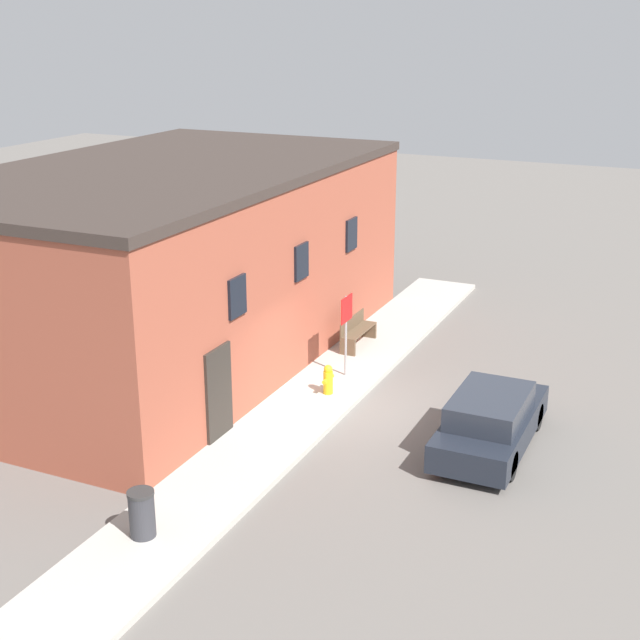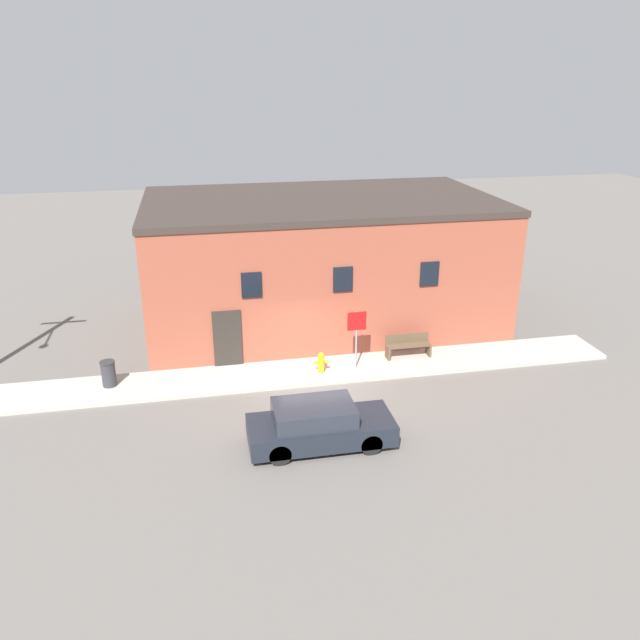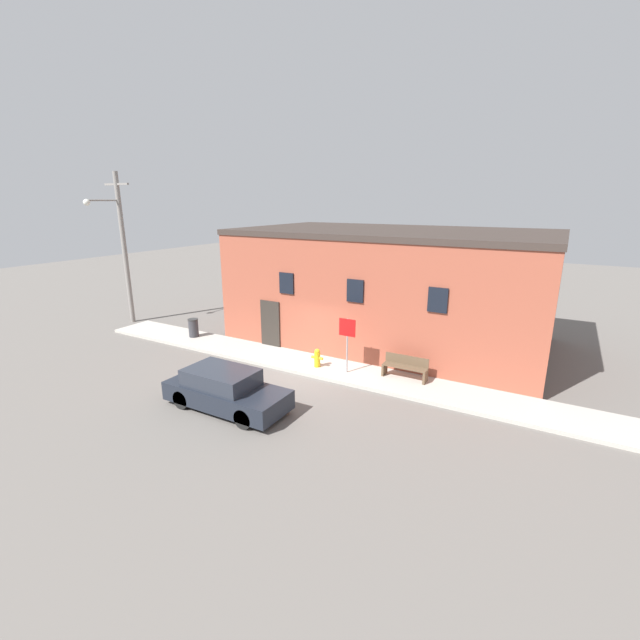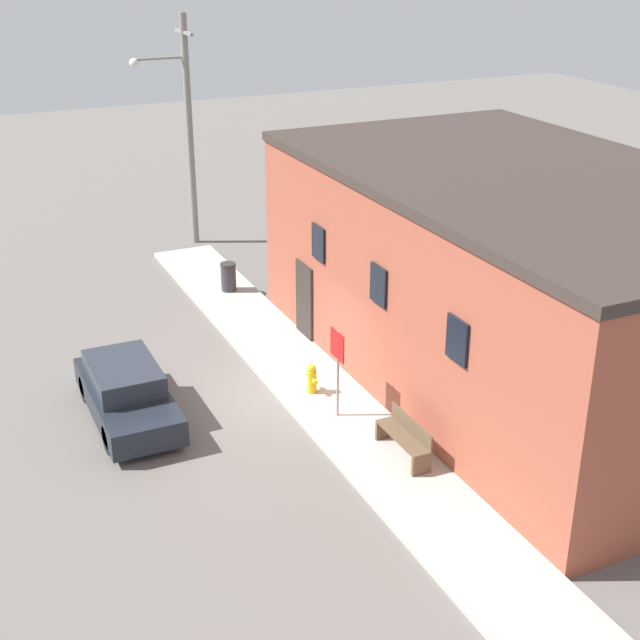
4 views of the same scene
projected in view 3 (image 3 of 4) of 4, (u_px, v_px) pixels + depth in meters
name	position (u px, v px, depth m)	size (l,w,h in m)	color
ground_plane	(297.00, 374.00, 16.51)	(80.00, 80.00, 0.00)	#66605B
sidewalk	(311.00, 364.00, 17.34)	(22.11, 2.02, 0.13)	#B2ADA3
brick_building	(391.00, 286.00, 20.12)	(13.92, 8.06, 5.22)	#9E4C38
fire_hydrant	(317.00, 358.00, 16.83)	(0.50, 0.24, 0.74)	gold
stop_sign	(347.00, 335.00, 15.98)	(0.67, 0.06, 2.12)	gray
bench	(405.00, 367.00, 15.73)	(1.64, 0.44, 0.84)	brown
trash_bin	(193.00, 328.00, 20.56)	(0.49, 0.49, 0.88)	#333338
utility_pole	(122.00, 244.00, 22.48)	(1.80, 2.02, 7.92)	gray
parked_car	(225.00, 390.00, 13.68)	(4.11, 1.66, 1.30)	black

